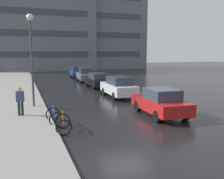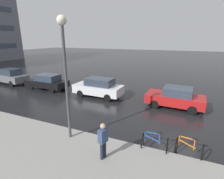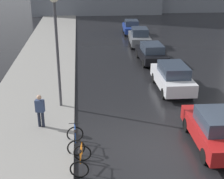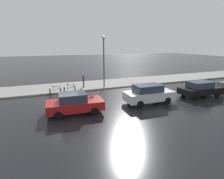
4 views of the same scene
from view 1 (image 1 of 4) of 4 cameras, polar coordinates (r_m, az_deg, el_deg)
The scene contains 13 objects.
ground_plane at distance 13.22m, azimuth 3.02°, elevation -7.39°, with size 140.00×140.00×0.00m, color black.
sidewalk_kerb at distance 22.00m, azimuth -22.39°, elevation -1.45°, with size 4.80×60.00×0.14m, color gray.
bicycle_nearest at distance 11.73m, azimuth -11.10°, elevation -7.59°, with size 0.84×1.20×0.95m.
bicycle_second at distance 13.10m, azimuth -13.02°, elevation -5.90°, with size 0.79×1.20×0.97m.
car_red at distance 14.56m, azimuth 11.04°, elevation -2.85°, with size 2.07×4.22×1.58m.
car_white at distance 20.27m, azimuth 1.53°, elevation 0.64°, with size 1.90×4.38×1.69m.
car_black at distance 25.88m, azimuth -3.24°, elevation 2.16°, with size 1.87×4.37×1.52m.
car_grey at distance 31.12m, azimuth -6.08°, elevation 3.31°, with size 2.09×4.39×1.73m.
car_blue at distance 36.49m, azimuth -7.97°, elevation 3.91°, with size 1.96×4.01×1.56m.
pedestrian at distance 14.71m, azimuth -20.24°, elevation -2.33°, with size 0.45×0.33×1.75m.
streetlamp at distance 16.79m, azimuth -18.01°, elevation 9.69°, with size 0.44×0.44×6.00m.
building_facade_main at distance 54.55m, azimuth -15.42°, elevation 13.98°, with size 19.75×9.91×18.31m.
building_facade_side at distance 58.93m, azimuth -3.04°, elevation 13.97°, with size 19.32×10.71×18.61m.
Camera 1 is at (-5.01, -11.69, 3.60)m, focal length 40.00 mm.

